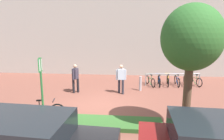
% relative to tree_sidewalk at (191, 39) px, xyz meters
% --- Properties ---
extents(ground_plane, '(60.00, 60.00, 0.00)m').
position_rel_tree_sidewalk_xyz_m(ground_plane, '(-3.54, 2.23, -3.29)').
color(ground_plane, brown).
extents(building_facade, '(28.00, 1.20, 10.00)m').
position_rel_tree_sidewalk_xyz_m(building_facade, '(-3.54, 9.92, 1.71)').
color(building_facade, '#B2ADA3').
rests_on(building_facade, ground).
extents(planter_strip, '(7.00, 1.10, 0.16)m').
position_rel_tree_sidewalk_xyz_m(planter_strip, '(-4.24, 0.16, -3.21)').
color(planter_strip, '#336028').
rests_on(planter_strip, ground).
extents(tree_sidewalk, '(2.02, 2.02, 4.45)m').
position_rel_tree_sidewalk_xyz_m(tree_sidewalk, '(0.00, 0.00, 0.00)').
color(tree_sidewalk, brown).
rests_on(tree_sidewalk, ground).
extents(parking_sign_post, '(0.08, 0.36, 2.59)m').
position_rel_tree_sidewalk_xyz_m(parking_sign_post, '(-5.38, 0.16, -1.60)').
color(parking_sign_post, '#2D7238').
rests_on(parking_sign_post, ground).
extents(bike_at_sign, '(1.65, 0.50, 0.86)m').
position_rel_tree_sidewalk_xyz_m(bike_at_sign, '(-5.45, 0.39, -2.94)').
color(bike_at_sign, black).
rests_on(bike_at_sign, ground).
extents(bike_rack_cluster, '(3.73, 1.88, 0.83)m').
position_rel_tree_sidewalk_xyz_m(bike_rack_cluster, '(0.90, 6.31, -2.95)').
color(bike_rack_cluster, '#99999E').
rests_on(bike_rack_cluster, ground).
extents(bollard_steel, '(0.16, 0.16, 0.90)m').
position_rel_tree_sidewalk_xyz_m(bollard_steel, '(-1.36, 4.86, -2.84)').
color(bollard_steel, '#ADADB2').
rests_on(bollard_steel, ground).
extents(person_shirt_blue, '(0.60, 0.38, 1.72)m').
position_rel_tree_sidewalk_xyz_m(person_shirt_blue, '(-2.52, 4.17, -2.31)').
color(person_shirt_blue, '#2D2D38').
rests_on(person_shirt_blue, ground).
extents(person_suited_dark, '(0.36, 0.60, 1.72)m').
position_rel_tree_sidewalk_xyz_m(person_suited_dark, '(-5.21, 4.08, -2.31)').
color(person_suited_dark, black).
rests_on(person_suited_dark, ground).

